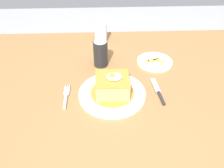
{
  "coord_description": "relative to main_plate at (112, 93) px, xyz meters",
  "views": [
    {
      "loc": [
        -0.11,
        -0.78,
        1.34
      ],
      "look_at": [
        -0.08,
        -0.08,
        0.79
      ],
      "focal_mm": 36.0,
      "sensor_mm": 36.0,
      "label": 1
    }
  ],
  "objects": [
    {
      "name": "knife",
      "position": [
        0.19,
        -0.01,
        -0.0
      ],
      "size": [
        0.03,
        0.17,
        0.01
      ],
      "color": "#262628",
      "rests_on": "dining_table"
    },
    {
      "name": "sandwich_meal",
      "position": [
        0.0,
        0.0,
        0.04
      ],
      "size": [
        0.17,
        0.17,
        0.1
      ],
      "color": "orange",
      "rests_on": "main_plate"
    },
    {
      "name": "side_plate_fries",
      "position": [
        0.22,
        0.23,
        -0.0
      ],
      "size": [
        0.17,
        0.17,
        0.02
      ],
      "color": "white",
      "rests_on": "dining_table"
    },
    {
      "name": "fork",
      "position": [
        -0.18,
        -0.02,
        -0.0
      ],
      "size": [
        0.02,
        0.14,
        0.01
      ],
      "color": "silver",
      "rests_on": "dining_table"
    },
    {
      "name": "dining_table",
      "position": [
        0.08,
        0.1,
        -0.11
      ],
      "size": [
        1.43,
        0.95,
        0.75
      ],
      "color": "olive",
      "rests_on": "ground_plane"
    },
    {
      "name": "main_plate",
      "position": [
        0.0,
        0.0,
        0.0
      ],
      "size": [
        0.27,
        0.27,
        0.02
      ],
      "color": "white",
      "rests_on": "dining_table"
    },
    {
      "name": "drinking_glass",
      "position": [
        -0.04,
        0.46,
        0.04
      ],
      "size": [
        0.07,
        0.07,
        0.1
      ],
      "color": "gold",
      "rests_on": "dining_table"
    },
    {
      "name": "soda_can",
      "position": [
        -0.04,
        0.22,
        0.05
      ],
      "size": [
        0.07,
        0.07,
        0.12
      ],
      "color": "black",
      "rests_on": "dining_table"
    }
  ]
}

